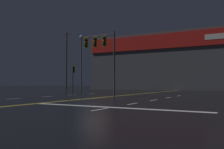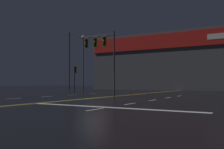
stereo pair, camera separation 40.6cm
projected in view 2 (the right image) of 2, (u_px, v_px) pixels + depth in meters
ground_plane at (93, 98)px, 20.01m from camera, size 200.00×200.00×0.00m
road_markings at (95, 99)px, 18.51m from camera, size 14.89×60.00×0.01m
traffic_signal_median at (100, 47)px, 22.82m from camera, size 3.58×0.36×5.82m
traffic_signal_corner_northwest at (75, 73)px, 34.36m from camera, size 0.42×0.36×3.64m
streetlight_near_right at (83, 55)px, 39.96m from camera, size 0.56×0.56×8.94m
building_backdrop at (186, 62)px, 47.28m from camera, size 35.76×10.23×10.63m
utility_pole_row at (174, 54)px, 42.30m from camera, size 48.60×0.26×12.35m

